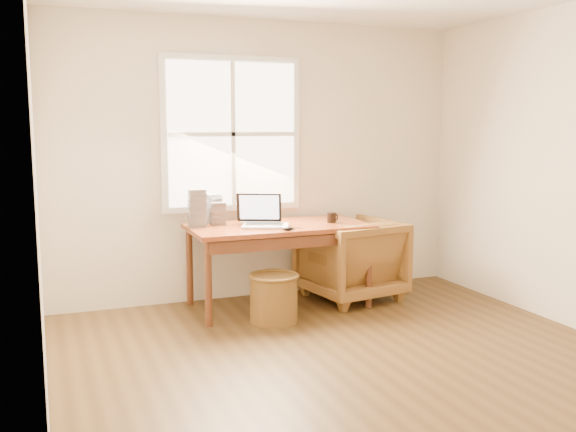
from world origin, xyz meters
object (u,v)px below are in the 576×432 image
Objects in this scene: desk at (279,227)px; armchair at (351,259)px; laptop at (265,208)px; coffee_mug at (332,218)px; wicker_stool at (274,299)px; cd_stack_a at (213,208)px.

armchair is at bearing -0.00° from desk.
laptop is 4.96× the size of coffee_mug.
wicker_stool is (-0.93, -0.43, -0.18)m from armchair.
cd_stack_a reaches higher than coffee_mug.
wicker_stool is at bearing 15.68° from armchair.
laptop is at bearing -3.39° from armchair.
armchair reaches higher than desk.
desk is at bearing 64.38° from wicker_stool.
wicker_stool is 0.86× the size of laptop.
cd_stack_a is at bearing 153.92° from laptop.
armchair is 2.12× the size of wicker_stool.
desk is at bearing 52.86° from laptop.
coffee_mug is at bearing 25.70° from laptop.
wicker_stool is 0.80m from laptop.
wicker_stool is at bearing -128.12° from coffee_mug.
desk is 3.48× the size of laptop.
cd_stack_a is at bearing 111.94° from wicker_stool.
laptop reaches higher than coffee_mug.
desk is at bearing -8.99° from armchair.
armchair is 1.04m from wicker_stool.
laptop reaches higher than cd_stack_a.
laptop is at bearing 81.48° from wicker_stool.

